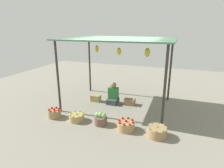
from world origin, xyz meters
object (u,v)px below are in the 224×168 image
(basket_limes, at_px, (77,117))
(basket_red_apples, at_px, (126,125))
(basket_red_tomatoes, at_px, (54,113))
(wooden_crate_near_vendor, at_px, (130,101))
(basket_cabbages, at_px, (101,119))
(wooden_crate_stacked_rear, at_px, (96,98))
(basket_green_chilies, at_px, (157,132))
(vendor_person, at_px, (113,95))

(basket_limes, relative_size, basket_red_apples, 0.94)
(basket_red_tomatoes, bearing_deg, wooden_crate_near_vendor, 42.57)
(basket_cabbages, height_order, wooden_crate_stacked_rear, basket_cabbages)
(basket_red_tomatoes, height_order, basket_limes, basket_red_tomatoes)
(basket_red_tomatoes, bearing_deg, basket_cabbages, 2.86)
(basket_red_apples, distance_m, basket_green_chilies, 0.82)
(vendor_person, height_order, wooden_crate_stacked_rear, vendor_person)
(basket_red_tomatoes, relative_size, basket_green_chilies, 0.79)
(basket_green_chilies, bearing_deg, basket_red_apples, 177.23)
(vendor_person, height_order, wooden_crate_near_vendor, vendor_person)
(basket_red_apples, bearing_deg, basket_cabbages, 177.20)
(basket_red_tomatoes, bearing_deg, wooden_crate_stacked_rear, 68.60)
(vendor_person, distance_m, basket_red_apples, 1.88)
(vendor_person, height_order, basket_red_apples, vendor_person)
(vendor_person, xyz_separation_m, basket_cabbages, (0.19, -1.58, -0.14))
(basket_red_apples, relative_size, basket_green_chilies, 0.94)
(wooden_crate_stacked_rear, bearing_deg, vendor_person, 3.29)
(wooden_crate_stacked_rear, bearing_deg, basket_red_tomatoes, -111.40)
(vendor_person, xyz_separation_m, wooden_crate_stacked_rear, (-0.67, -0.04, -0.18))
(basket_limes, height_order, basket_cabbages, basket_cabbages)
(basket_red_tomatoes, relative_size, wooden_crate_near_vendor, 1.08)
(basket_limes, xyz_separation_m, basket_cabbages, (0.75, 0.04, 0.05))
(basket_red_tomatoes, distance_m, basket_cabbages, 1.50)
(basket_cabbages, relative_size, wooden_crate_stacked_rear, 1.08)
(basket_cabbages, xyz_separation_m, wooden_crate_stacked_rear, (-0.86, 1.54, -0.04))
(basket_green_chilies, relative_size, wooden_crate_near_vendor, 1.37)
(basket_cabbages, xyz_separation_m, wooden_crate_near_vendor, (0.40, 1.67, -0.05))
(basket_green_chilies, bearing_deg, wooden_crate_near_vendor, 123.83)
(wooden_crate_stacked_rear, bearing_deg, basket_green_chilies, -33.61)
(vendor_person, height_order, basket_red_tomatoes, vendor_person)
(vendor_person, height_order, basket_limes, vendor_person)
(basket_limes, bearing_deg, vendor_person, 71.05)
(vendor_person, bearing_deg, basket_red_tomatoes, -128.26)
(basket_cabbages, height_order, basket_red_apples, basket_cabbages)
(basket_limes, relative_size, basket_cabbages, 1.19)
(vendor_person, xyz_separation_m, basket_red_apples, (0.94, -1.61, -0.18))
(basket_red_tomatoes, distance_m, basket_green_chilies, 3.06)
(vendor_person, xyz_separation_m, wooden_crate_near_vendor, (0.59, 0.09, -0.19))
(wooden_crate_near_vendor, bearing_deg, basket_green_chilies, -56.17)
(vendor_person, relative_size, basket_limes, 1.78)
(basket_green_chilies, xyz_separation_m, wooden_crate_near_vendor, (-1.17, 1.74, -0.02))
(basket_red_tomatoes, distance_m, basket_red_apples, 2.24)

